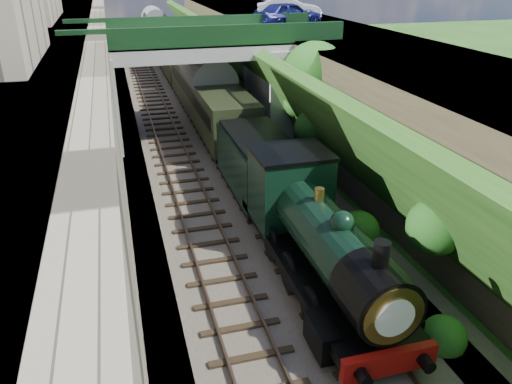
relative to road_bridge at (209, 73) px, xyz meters
name	(u,v)px	position (x,y,z in m)	size (l,w,h in m)	color
trackbed	(209,155)	(-0.94, -4.00, -3.98)	(10.00, 90.00, 0.20)	#473F38
retaining_wall	(105,105)	(-6.44, -4.00, -0.58)	(1.00, 90.00, 7.00)	#756B56
street_plateau_left	(34,110)	(-9.94, -4.00, -0.58)	(6.00, 90.00, 7.00)	#262628
street_plateau_right	(361,94)	(8.56, -4.00, -0.95)	(8.00, 90.00, 6.25)	#262628
embankment_slope	(307,118)	(4.02, -6.66, -1.38)	(4.41, 90.00, 6.36)	#1E4714
track_left	(175,156)	(-2.94, -4.00, -3.83)	(2.50, 90.00, 0.20)	black
track_right	(229,151)	(0.26, -4.00, -3.83)	(2.50, 90.00, 0.20)	black
road_bridge	(209,73)	(0.00, 0.00, 0.00)	(16.00, 6.40, 7.25)	gray
tree	(315,76)	(4.97, -5.30, 0.57)	(3.60, 3.80, 6.60)	black
car_blue	(288,14)	(6.49, 3.84, 3.02)	(2.00, 4.97, 1.69)	#12164F
car_silver	(289,8)	(8.15, 8.43, 3.01)	(1.77, 5.06, 1.67)	silver
locomotive	(319,239)	(0.26, -17.65, -2.18)	(3.10, 10.23, 3.83)	black
tender	(259,168)	(0.26, -10.29, -2.46)	(2.70, 6.00, 3.05)	black
coach_front	(208,96)	(0.26, 2.31, -2.03)	(2.90, 18.00, 3.70)	black
coach_middle	(173,53)	(0.26, 21.11, -2.03)	(2.90, 18.00, 3.70)	black
coach_rear	(155,31)	(0.26, 39.91, -2.03)	(2.90, 18.00, 3.70)	black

